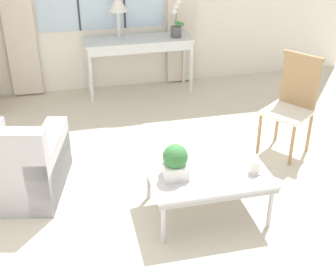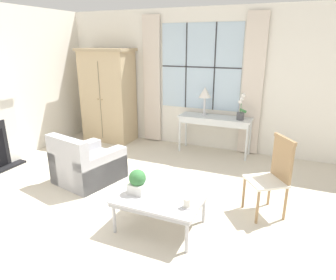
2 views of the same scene
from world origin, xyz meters
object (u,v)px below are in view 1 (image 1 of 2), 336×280
table_lamp (118,5)px  coffee_table (208,175)px  potted_orchid (176,23)px  side_chair_wooden (293,99)px  potted_plant_small (175,161)px  console_table (139,45)px  armchair_upholstered (15,167)px  pillar_candle (255,167)px

table_lamp → coffee_table: bearing=-83.4°
potted_orchid → side_chair_wooden: potted_orchid is taller
side_chair_wooden → potted_plant_small: (-1.48, -0.89, -0.02)m
console_table → potted_plant_small: 2.81m
table_lamp → armchair_upholstered: table_lamp is taller
console_table → potted_plant_small: bearing=-94.1°
console_table → pillar_candle: bearing=-80.9°
potted_plant_small → armchair_upholstered: bearing=151.5°
side_chair_wooden → potted_plant_small: 1.73m
table_lamp → side_chair_wooden: 2.56m
armchair_upholstered → pillar_candle: size_ratio=8.62×
side_chair_wooden → coffee_table: side_chair_wooden is taller
armchair_upholstered → pillar_candle: bearing=-22.2°
table_lamp → potted_plant_small: size_ratio=1.90×
pillar_candle → potted_orchid: bearing=89.3°
table_lamp → pillar_candle: table_lamp is taller
coffee_table → pillar_candle: bearing=-16.6°
side_chair_wooden → pillar_candle: (-0.82, -0.98, -0.11)m
coffee_table → armchair_upholstered: bearing=156.6°
armchair_upholstered → side_chair_wooden: bearing=3.5°
table_lamp → console_table: bearing=-14.3°
armchair_upholstered → side_chair_wooden: 2.83m
potted_plant_small → side_chair_wooden: bearing=31.0°
armchair_upholstered → coffee_table: bearing=-23.4°
coffee_table → potted_plant_small: (-0.29, -0.02, 0.19)m
console_table → coffee_table: (0.09, -2.78, -0.29)m
armchair_upholstered → side_chair_wooden: side_chair_wooden is taller
table_lamp → potted_orchid: 0.79m
potted_plant_small → pillar_candle: bearing=-7.8°
side_chair_wooden → potted_plant_small: side_chair_wooden is taller
console_table → potted_plant_small: size_ratio=4.80×
side_chair_wooden → console_table: bearing=123.8°
console_table → pillar_candle: console_table is taller
coffee_table → potted_plant_small: 0.34m
coffee_table → potted_plant_small: potted_plant_small is taller
table_lamp → coffee_table: (0.33, -2.84, -0.81)m
table_lamp → pillar_candle: size_ratio=4.49×
console_table → armchair_upholstered: size_ratio=1.32×
side_chair_wooden → coffee_table: 1.49m
potted_orchid → side_chair_wooden: 2.06m
coffee_table → pillar_candle: size_ratio=8.02×
pillar_candle → console_table: bearing=99.1°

